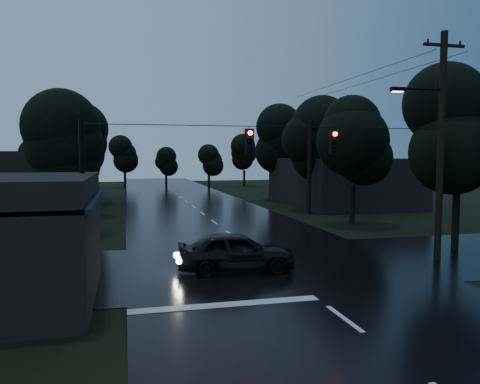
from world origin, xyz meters
name	(u,v)px	position (x,y,z in m)	size (l,w,h in m)	color
main_road	(203,214)	(0.00, 30.00, 0.00)	(12.00, 120.00, 0.02)	black
cross_street	(270,264)	(0.00, 12.00, 0.00)	(60.00, 9.00, 0.02)	black
building_far_right	(341,181)	(14.00, 34.00, 2.20)	(10.00, 14.00, 4.40)	black
building_far_left	(37,179)	(-14.00, 40.00, 2.50)	(10.00, 16.00, 5.00)	black
utility_pole_main	(439,142)	(7.41, 11.00, 5.26)	(3.50, 0.30, 10.00)	black
utility_pole_far	(309,165)	(8.30, 28.00, 3.88)	(2.00, 0.30, 7.50)	black
anchor_pole_left	(83,201)	(-7.50, 11.00, 3.00)	(0.18, 0.18, 6.00)	black
span_signals	(291,141)	(0.56, 10.99, 5.24)	(15.00, 0.37, 1.12)	black
tree_corner_near	(459,128)	(10.00, 13.00, 5.99)	(4.48, 4.48, 9.44)	black
tree_left_a	(71,145)	(-9.00, 22.00, 5.24)	(3.92, 3.92, 8.26)	black
tree_left_b	(74,143)	(-9.60, 30.00, 5.62)	(4.20, 4.20, 8.85)	black
tree_left_c	(79,142)	(-10.20, 40.00, 5.99)	(4.48, 4.48, 9.44)	black
tree_right_a	(353,141)	(9.00, 22.00, 5.62)	(4.20, 4.20, 8.85)	black
tree_right_b	(315,140)	(9.60, 30.00, 5.99)	(4.48, 4.48, 9.44)	black
tree_right_c	(283,139)	(10.20, 40.00, 6.37)	(4.76, 4.76, 10.03)	black
car	(236,251)	(-1.70, 11.17, 0.81)	(1.90, 4.73, 1.61)	black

